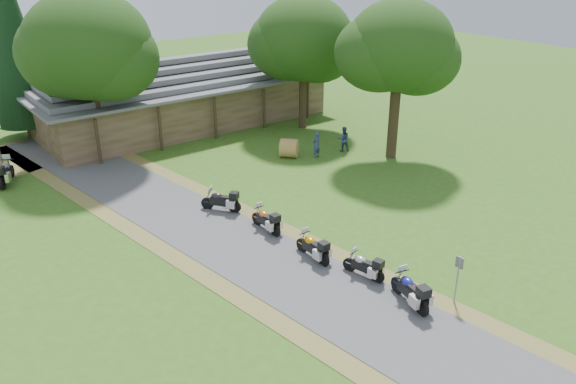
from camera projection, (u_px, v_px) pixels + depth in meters
ground at (345, 304)px, 20.69m from camera, size 120.00×120.00×0.00m
driveway at (271, 263)px, 23.33m from camera, size 51.95×51.95×0.00m
lodge at (183, 90)px, 40.46m from camera, size 21.40×9.40×4.90m
motorcycle_row_a at (410, 288)px, 20.47m from camera, size 1.05×2.03×1.32m
motorcycle_row_b at (364, 264)px, 22.18m from camera, size 0.90×1.76×1.15m
motorcycle_row_c at (313, 246)px, 23.45m from camera, size 0.60×1.81×1.24m
motorcycle_row_d at (266, 219)px, 25.75m from camera, size 0.64×1.82×1.23m
motorcycle_row_e at (221, 199)px, 27.63m from camera, size 1.58×1.83×1.25m
motorcycle_carport_b at (5, 171)px, 30.77m from camera, size 1.61×2.22×1.46m
person_a at (316, 142)px, 34.40m from camera, size 0.62×0.49×1.97m
person_b at (344, 137)px, 35.52m from camera, size 0.65×0.58×1.88m
hay_bale at (289, 148)px, 34.66m from camera, size 1.56×1.56×1.15m
sign_post at (457, 280)px, 20.43m from camera, size 0.35×0.06×1.94m
oak_lodge_left at (91, 68)px, 32.65m from camera, size 7.32×7.32×11.02m
oak_lodge_right at (303, 56)px, 38.37m from camera, size 6.77×6.77×10.13m
oak_driveway at (398, 68)px, 32.70m from camera, size 6.23×6.23×10.97m
cedar_near at (13, 42)px, 35.84m from camera, size 4.02×4.02×12.75m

